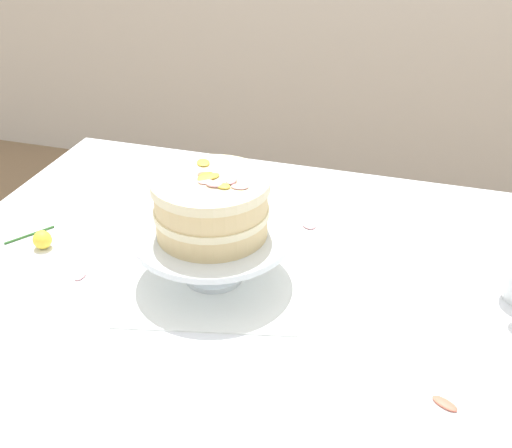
{
  "coord_description": "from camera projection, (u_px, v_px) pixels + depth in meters",
  "views": [
    {
      "loc": [
        0.26,
        -1.0,
        1.47
      ],
      "look_at": [
        -0.05,
        -0.01,
        0.86
      ],
      "focal_mm": 47.03,
      "sensor_mm": 36.0,
      "label": 1
    }
  ],
  "objects": [
    {
      "name": "linen_napkin",
      "position": [
        214.0,
        278.0,
        1.26
      ],
      "size": [
        0.38,
        0.38,
        0.0
      ],
      "primitive_type": "cube",
      "rotation": [
        0.0,
        0.0,
        0.23
      ],
      "color": "white",
      "rests_on": "dining_table"
    },
    {
      "name": "dining_table",
      "position": [
        280.0,
        324.0,
        1.29
      ],
      "size": [
        1.4,
        1.0,
        0.74
      ],
      "color": "white",
      "rests_on": "ground"
    },
    {
      "name": "layer_cake",
      "position": [
        211.0,
        206.0,
        1.19
      ],
      "size": [
        0.21,
        0.21,
        0.12
      ],
      "color": "beige",
      "rests_on": "cake_stand"
    },
    {
      "name": "fallen_rose",
      "position": [
        42.0,
        239.0,
        1.35
      ],
      "size": [
        0.1,
        0.1,
        0.04
      ],
      "color": "#2D6028",
      "rests_on": "dining_table"
    },
    {
      "name": "loose_petal_2",
      "position": [
        80.0,
        275.0,
        1.27
      ],
      "size": [
        0.02,
        0.04,
        0.01
      ],
      "primitive_type": "ellipsoid",
      "rotation": [
        0.0,
        0.0,
        4.78
      ],
      "color": "pink",
      "rests_on": "dining_table"
    },
    {
      "name": "loose_petal_1",
      "position": [
        445.0,
        403.0,
        0.98
      ],
      "size": [
        0.05,
        0.04,
        0.01
      ],
      "primitive_type": "ellipsoid",
      "rotation": [
        0.0,
        0.0,
        2.64
      ],
      "color": "#E56B51",
      "rests_on": "dining_table"
    },
    {
      "name": "cake_stand",
      "position": [
        213.0,
        241.0,
        1.22
      ],
      "size": [
        0.29,
        0.29,
        0.1
      ],
      "color": "silver",
      "rests_on": "linen_napkin"
    },
    {
      "name": "loose_petal_0",
      "position": [
        307.0,
        224.0,
        1.43
      ],
      "size": [
        0.04,
        0.05,
        0.01
      ],
      "primitive_type": "ellipsoid",
      "rotation": [
        0.0,
        0.0,
        2.21
      ],
      "color": "pink",
      "rests_on": "dining_table"
    }
  ]
}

